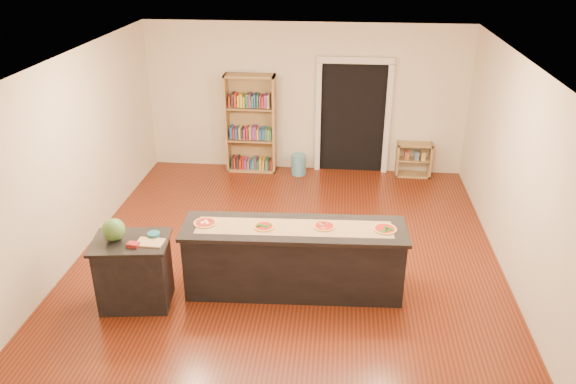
# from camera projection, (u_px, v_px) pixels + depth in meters

# --- Properties ---
(room) EXTENTS (6.00, 7.00, 2.80)m
(room) POSITION_uv_depth(u_px,v_px,m) (286.00, 171.00, 7.37)
(room) COLOR beige
(room) RESTS_ON ground
(doorway) EXTENTS (1.40, 0.09, 2.21)m
(doorway) POSITION_uv_depth(u_px,v_px,m) (353.00, 111.00, 10.50)
(doorway) COLOR black
(doorway) RESTS_ON room
(kitchen_island) EXTENTS (2.80, 0.76, 0.92)m
(kitchen_island) POSITION_uv_depth(u_px,v_px,m) (294.00, 259.00, 7.16)
(kitchen_island) COLOR black
(kitchen_island) RESTS_ON ground
(side_counter) EXTENTS (0.91, 0.67, 0.90)m
(side_counter) POSITION_uv_depth(u_px,v_px,m) (134.00, 272.00, 6.90)
(side_counter) COLOR black
(side_counter) RESTS_ON ground
(bookshelf) EXTENTS (0.94, 0.33, 1.88)m
(bookshelf) POSITION_uv_depth(u_px,v_px,m) (251.00, 124.00, 10.62)
(bookshelf) COLOR #A98852
(bookshelf) RESTS_ON ground
(low_shelf) EXTENTS (0.65, 0.28, 0.65)m
(low_shelf) POSITION_uv_depth(u_px,v_px,m) (414.00, 160.00, 10.62)
(low_shelf) COLOR #A98852
(low_shelf) RESTS_ON ground
(waste_bin) EXTENTS (0.27, 0.27, 0.40)m
(waste_bin) POSITION_uv_depth(u_px,v_px,m) (299.00, 164.00, 10.74)
(waste_bin) COLOR #5096B2
(waste_bin) RESTS_ON ground
(kraft_paper) EXTENTS (2.45, 0.55, 0.00)m
(kraft_paper) POSITION_uv_depth(u_px,v_px,m) (294.00, 227.00, 6.95)
(kraft_paper) COLOR #9D8151
(kraft_paper) RESTS_ON kitchen_island
(watermelon) EXTENTS (0.28, 0.28, 0.28)m
(watermelon) POSITION_uv_depth(u_px,v_px,m) (114.00, 230.00, 6.67)
(watermelon) COLOR #144214
(watermelon) RESTS_ON side_counter
(cutting_board) EXTENTS (0.33, 0.23, 0.02)m
(cutting_board) POSITION_uv_depth(u_px,v_px,m) (150.00, 243.00, 6.65)
(cutting_board) COLOR tan
(cutting_board) RESTS_ON side_counter
(package_red) EXTENTS (0.15, 0.11, 0.05)m
(package_red) POSITION_uv_depth(u_px,v_px,m) (133.00, 245.00, 6.58)
(package_red) COLOR maroon
(package_red) RESTS_ON side_counter
(package_teal) EXTENTS (0.15, 0.15, 0.06)m
(package_teal) POSITION_uv_depth(u_px,v_px,m) (154.00, 235.00, 6.78)
(package_teal) COLOR #195966
(package_teal) RESTS_ON side_counter
(pizza_a) EXTENTS (0.31, 0.31, 0.02)m
(pizza_a) POSITION_uv_depth(u_px,v_px,m) (205.00, 223.00, 7.04)
(pizza_a) COLOR tan
(pizza_a) RESTS_ON kitchen_island
(pizza_b) EXTENTS (0.27, 0.27, 0.02)m
(pizza_b) POSITION_uv_depth(u_px,v_px,m) (264.00, 226.00, 6.95)
(pizza_b) COLOR tan
(pizza_b) RESTS_ON kitchen_island
(pizza_c) EXTENTS (0.28, 0.28, 0.02)m
(pizza_c) POSITION_uv_depth(u_px,v_px,m) (324.00, 226.00, 6.96)
(pizza_c) COLOR tan
(pizza_c) RESTS_ON kitchen_island
(pizza_d) EXTENTS (0.28, 0.28, 0.02)m
(pizza_d) POSITION_uv_depth(u_px,v_px,m) (385.00, 229.00, 6.90)
(pizza_d) COLOR tan
(pizza_d) RESTS_ON kitchen_island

